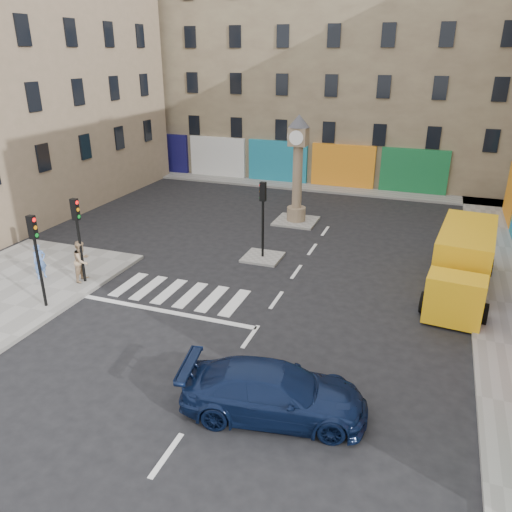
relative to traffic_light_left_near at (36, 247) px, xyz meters
The scene contains 15 objects.
ground 8.71m from the traffic_light_left_near, ahead, with size 120.00×120.00×0.00m, color black.
sidewalk_right 19.79m from the traffic_light_left_near, 29.96° to the left, with size 2.60×30.00×0.15m, color gray.
sidewalk_far 22.56m from the traffic_light_left_near, 78.94° to the left, with size 32.00×2.40×0.15m, color gray.
island_near 10.35m from the traffic_light_left_near, 51.07° to the left, with size 1.80×1.80×0.12m, color gray.
island_far 15.38m from the traffic_light_left_near, 65.46° to the left, with size 2.40×2.40×0.12m, color gray.
building_far 28.74m from the traffic_light_left_near, 81.21° to the left, with size 32.00×10.00×17.00m, color gray.
building_left 16.66m from the traffic_light_left_near, 132.20° to the left, with size 8.00×20.00×15.00m, color #91785F.
traffic_light_left_near is the anchor object (origin of this frame).
traffic_light_left_far 2.40m from the traffic_light_left_near, 90.00° to the left, with size 0.28×0.22×3.70m.
traffic_light_island 10.03m from the traffic_light_left_near, 51.07° to the left, with size 0.28×0.22×3.70m.
clock_pillar 15.19m from the traffic_light_left_near, 65.45° to the left, with size 1.20×1.20×6.10m.
navy_sedan 10.88m from the traffic_light_left_near, 15.16° to the right, with size 2.09×5.14×1.49m, color #0B1532.
yellow_van 17.03m from the traffic_light_left_near, 25.72° to the left, with size 2.93×7.20×2.56m.
pedestrian_blue 3.29m from the traffic_light_left_near, 134.36° to the left, with size 0.58×0.38×1.58m, color #5981CC.
pedestrian_tan 2.94m from the traffic_light_left_near, 92.07° to the left, with size 0.88×0.69×1.81m, color tan.
Camera 1 is at (5.43, -13.33, 9.40)m, focal length 35.00 mm.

